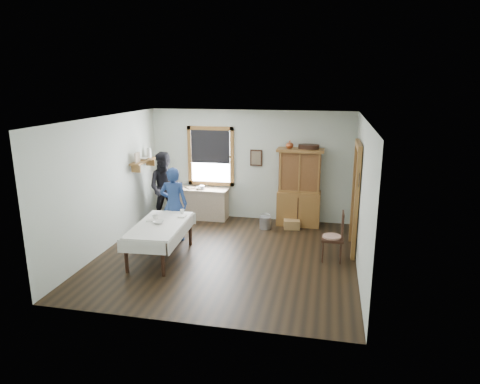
% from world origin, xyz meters
% --- Properties ---
extents(room, '(5.01, 5.01, 2.70)m').
position_xyz_m(room, '(0.00, 0.00, 1.35)').
color(room, black).
rests_on(room, ground).
extents(window, '(1.18, 0.07, 1.48)m').
position_xyz_m(window, '(-1.00, 2.46, 1.62)').
color(window, white).
rests_on(window, room).
extents(doorway, '(0.09, 1.14, 2.22)m').
position_xyz_m(doorway, '(2.46, 0.85, 1.16)').
color(doorway, '#41352E').
rests_on(doorway, room).
extents(wall_shelf, '(0.24, 1.00, 0.44)m').
position_xyz_m(wall_shelf, '(-2.37, 1.54, 1.57)').
color(wall_shelf, olive).
rests_on(wall_shelf, room).
extents(framed_picture, '(0.30, 0.04, 0.40)m').
position_xyz_m(framed_picture, '(0.15, 2.46, 1.55)').
color(framed_picture, '#331C11').
rests_on(framed_picture, room).
extents(rug_beater, '(0.01, 0.27, 0.27)m').
position_xyz_m(rug_beater, '(2.45, 0.30, 1.72)').
color(rug_beater, black).
rests_on(rug_beater, room).
extents(work_counter, '(1.35, 0.52, 0.77)m').
position_xyz_m(work_counter, '(-1.19, 2.21, 0.39)').
color(work_counter, tan).
rests_on(work_counter, room).
extents(china_hutch, '(1.09, 0.53, 1.85)m').
position_xyz_m(china_hutch, '(1.24, 2.20, 0.92)').
color(china_hutch, olive).
rests_on(china_hutch, room).
extents(dining_table, '(1.03, 1.80, 0.70)m').
position_xyz_m(dining_table, '(-1.24, -0.36, 0.35)').
color(dining_table, white).
rests_on(dining_table, room).
extents(spindle_chair, '(0.46, 0.46, 0.98)m').
position_xyz_m(spindle_chair, '(2.03, 0.22, 0.49)').
color(spindle_chair, '#331C11').
rests_on(spindle_chair, room).
extents(pail, '(0.35, 0.35, 0.29)m').
position_xyz_m(pail, '(0.50, 1.77, 0.14)').
color(pail, '#9B9CA3').
rests_on(pail, room).
extents(wicker_basket, '(0.40, 0.31, 0.21)m').
position_xyz_m(wicker_basket, '(1.11, 1.88, 0.11)').
color(wicker_basket, '#A87B4C').
rests_on(wicker_basket, room).
extents(woman_blue, '(0.59, 0.43, 1.50)m').
position_xyz_m(woman_blue, '(-1.32, 0.64, 0.75)').
color(woman_blue, navy).
rests_on(woman_blue, room).
extents(figure_dark, '(0.87, 0.72, 1.62)m').
position_xyz_m(figure_dark, '(-1.91, 1.69, 0.81)').
color(figure_dark, black).
rests_on(figure_dark, room).
extents(table_cup_a, '(0.14, 0.14, 0.09)m').
position_xyz_m(table_cup_a, '(-1.44, -0.10, 0.74)').
color(table_cup_a, white).
rests_on(table_cup_a, dining_table).
extents(table_cup_b, '(0.12, 0.12, 0.09)m').
position_xyz_m(table_cup_b, '(-1.04, 0.39, 0.74)').
color(table_cup_b, white).
rests_on(table_cup_b, dining_table).
extents(table_bowl, '(0.26, 0.26, 0.06)m').
position_xyz_m(table_bowl, '(-1.28, -0.33, 0.73)').
color(table_bowl, white).
rests_on(table_bowl, dining_table).
extents(counter_book, '(0.25, 0.26, 0.02)m').
position_xyz_m(counter_book, '(-1.54, 2.13, 0.78)').
color(counter_book, '#71624B').
rests_on(counter_book, work_counter).
extents(counter_bowl, '(0.21, 0.21, 0.06)m').
position_xyz_m(counter_bowl, '(-1.22, 2.12, 0.80)').
color(counter_bowl, white).
rests_on(counter_bowl, work_counter).
extents(shelf_bowl, '(0.22, 0.22, 0.05)m').
position_xyz_m(shelf_bowl, '(-2.37, 1.55, 1.60)').
color(shelf_bowl, white).
rests_on(shelf_bowl, wall_shelf).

